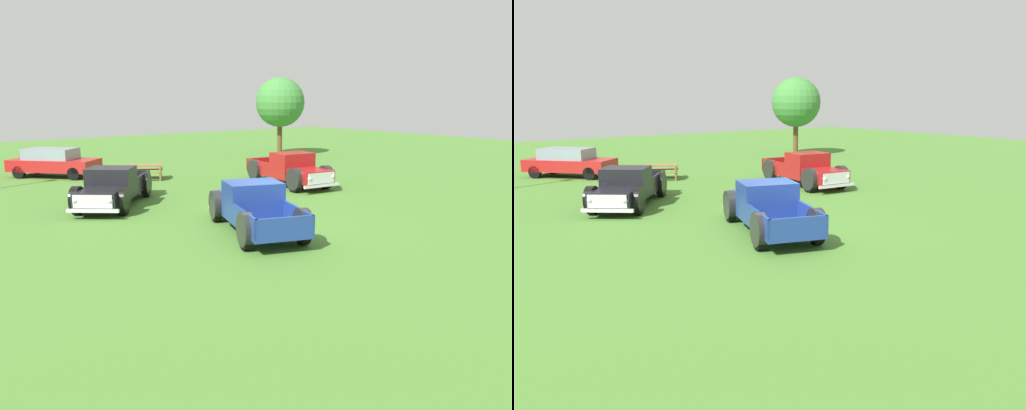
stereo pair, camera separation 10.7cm
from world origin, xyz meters
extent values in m
plane|color=#477A2D|center=(0.00, 0.00, 0.00)|extent=(80.00, 80.00, 0.00)
cube|color=navy|center=(-0.03, 1.45, 0.69)|extent=(2.01, 2.00, 0.58)
cube|color=silver|center=(0.23, 2.22, 0.69)|extent=(1.38, 0.52, 0.48)
sphere|color=silver|center=(-0.38, 2.40, 0.71)|extent=(0.21, 0.21, 0.21)
sphere|color=silver|center=(0.83, 1.99, 0.71)|extent=(0.21, 0.21, 0.21)
cube|color=navy|center=(-0.50, 0.06, 1.00)|extent=(2.10, 1.85, 1.20)
cube|color=#8C9EA8|center=(-0.29, 0.67, 1.27)|extent=(1.45, 0.52, 0.53)
cube|color=navy|center=(-1.07, -1.62, 0.45)|extent=(2.36, 2.64, 0.10)
cube|color=navy|center=(-1.86, -1.35, 0.79)|extent=(0.79, 2.11, 0.58)
cube|color=navy|center=(-0.28, -1.89, 0.79)|extent=(0.79, 2.11, 0.58)
cube|color=navy|center=(-1.41, -2.62, 0.79)|extent=(1.69, 0.64, 0.58)
cylinder|color=black|center=(-0.86, 1.73, 0.40)|extent=(0.47, 0.83, 0.80)
cylinder|color=#B7B7BC|center=(-0.87, 1.74, 0.40)|extent=(0.34, 0.38, 0.32)
cylinder|color=black|center=(-0.86, 1.73, 0.60)|extent=(0.60, 1.05, 1.01)
cylinder|color=black|center=(0.80, 1.17, 0.40)|extent=(0.47, 0.83, 0.80)
cylinder|color=#B7B7BC|center=(0.81, 1.17, 0.40)|extent=(0.34, 0.38, 0.32)
cylinder|color=black|center=(0.80, 1.17, 0.60)|extent=(0.60, 1.05, 1.01)
cylinder|color=black|center=(-1.99, -1.59, 0.40)|extent=(0.47, 0.83, 0.80)
cylinder|color=#B7B7BC|center=(-2.00, -1.58, 0.40)|extent=(0.34, 0.38, 0.32)
cylinder|color=black|center=(-1.99, -1.59, 0.60)|extent=(0.60, 1.05, 1.01)
cylinder|color=black|center=(-0.32, -2.15, 0.40)|extent=(0.47, 0.83, 0.80)
cylinder|color=#B7B7BC|center=(-0.31, -2.16, 0.40)|extent=(0.34, 0.38, 0.32)
cylinder|color=black|center=(-0.32, -2.15, 0.60)|extent=(0.60, 1.05, 1.01)
cube|color=silver|center=(0.24, 2.26, 0.36)|extent=(1.84, 0.71, 0.13)
cube|color=black|center=(-3.72, 5.12, 0.67)|extent=(2.18, 2.17, 0.56)
cube|color=silver|center=(-4.21, 4.51, 0.67)|extent=(1.13, 0.93, 0.47)
sphere|color=silver|center=(-3.71, 4.14, 0.70)|extent=(0.20, 0.20, 0.20)
sphere|color=silver|center=(-4.68, 4.92, 0.70)|extent=(0.20, 0.20, 0.20)
cube|color=black|center=(-2.82, 6.24, 0.98)|extent=(2.17, 2.11, 1.18)
cube|color=#8C9EA8|center=(-3.21, 5.76, 1.24)|extent=(1.18, 0.96, 0.52)
cube|color=black|center=(-1.73, 7.60, 0.44)|extent=(2.68, 2.75, 0.10)
cube|color=black|center=(-1.09, 7.09, 0.77)|extent=(1.41, 1.73, 0.56)
cube|color=black|center=(-2.36, 8.11, 0.77)|extent=(1.41, 1.73, 0.56)
cube|color=black|center=(-1.08, 8.41, 0.77)|extent=(1.39, 1.14, 0.56)
cylinder|color=black|center=(-3.05, 4.59, 0.39)|extent=(0.66, 0.75, 0.78)
cylinder|color=#B7B7BC|center=(-3.04, 4.58, 0.39)|extent=(0.39, 0.40, 0.31)
cylinder|color=black|center=(-3.05, 4.59, 0.59)|extent=(0.84, 0.95, 0.98)
cylinder|color=black|center=(-4.39, 5.66, 0.39)|extent=(0.66, 0.75, 0.78)
cylinder|color=#B7B7BC|center=(-4.40, 5.67, 0.39)|extent=(0.39, 0.40, 0.31)
cylinder|color=black|center=(-4.39, 5.66, 0.59)|extent=(0.84, 0.95, 0.98)
cylinder|color=black|center=(-0.90, 7.26, 0.39)|extent=(0.66, 0.75, 0.78)
cylinder|color=#B7B7BC|center=(-0.89, 7.26, 0.39)|extent=(0.39, 0.40, 0.31)
cylinder|color=black|center=(-0.90, 7.26, 0.59)|extent=(0.84, 0.95, 0.98)
cylinder|color=black|center=(-2.24, 8.34, 0.39)|extent=(0.66, 0.75, 0.78)
cylinder|color=#B7B7BC|center=(-2.25, 8.35, 0.39)|extent=(0.39, 0.40, 0.31)
cylinder|color=black|center=(-2.24, 8.34, 0.59)|extent=(0.84, 0.95, 0.98)
cube|color=silver|center=(-4.24, 4.48, 0.35)|extent=(1.52, 1.25, 0.12)
cube|color=maroon|center=(5.82, 4.11, 0.69)|extent=(1.77, 1.75, 0.58)
cube|color=silver|center=(5.73, 3.30, 0.69)|extent=(1.45, 0.22, 0.49)
sphere|color=silver|center=(6.37, 3.25, 0.72)|extent=(0.21, 0.21, 0.21)
sphere|color=silver|center=(5.09, 3.39, 0.72)|extent=(0.21, 0.21, 0.21)
cube|color=maroon|center=(5.98, 5.58, 1.01)|extent=(1.91, 1.56, 1.22)
cube|color=#8C9EA8|center=(5.91, 4.94, 1.28)|extent=(1.52, 0.21, 0.54)
cube|color=maroon|center=(6.18, 7.37, 0.46)|extent=(2.00, 2.40, 0.11)
cube|color=maroon|center=(7.01, 7.28, 0.80)|extent=(0.33, 2.22, 0.58)
cube|color=maroon|center=(5.34, 7.46, 0.80)|extent=(0.33, 2.22, 0.58)
cube|color=maroon|center=(6.29, 8.43, 0.80)|extent=(1.77, 0.28, 0.58)
cylinder|color=black|center=(6.70, 4.01, 0.40)|extent=(0.32, 0.83, 0.80)
cylinder|color=#B7B7BC|center=(6.71, 4.01, 0.40)|extent=(0.29, 0.35, 0.32)
cylinder|color=black|center=(6.70, 4.01, 0.61)|extent=(0.41, 1.04, 1.02)
cylinder|color=black|center=(4.93, 4.20, 0.40)|extent=(0.32, 0.83, 0.80)
cylinder|color=#B7B7BC|center=(4.92, 4.21, 0.40)|extent=(0.29, 0.35, 0.32)
cylinder|color=black|center=(4.93, 4.20, 0.61)|extent=(0.41, 1.04, 1.02)
cylinder|color=black|center=(7.09, 7.53, 0.40)|extent=(0.32, 0.83, 0.80)
cylinder|color=#B7B7BC|center=(7.10, 7.53, 0.40)|extent=(0.29, 0.35, 0.32)
cylinder|color=black|center=(7.09, 7.53, 0.61)|extent=(0.41, 1.04, 1.02)
cylinder|color=black|center=(5.32, 7.73, 0.40)|extent=(0.32, 0.83, 0.80)
cylinder|color=#B7B7BC|center=(5.31, 7.73, 0.40)|extent=(0.29, 0.35, 0.32)
cylinder|color=black|center=(5.32, 7.73, 0.61)|extent=(0.41, 1.04, 1.02)
cube|color=silver|center=(5.72, 3.25, 0.36)|extent=(1.93, 0.32, 0.13)
cube|color=#B21E1E|center=(-2.43, 15.39, 0.65)|extent=(4.54, 4.66, 0.63)
cube|color=#7F939E|center=(-2.53, 15.51, 1.25)|extent=(2.93, 2.97, 0.58)
cylinder|color=black|center=(-0.74, 14.82, 0.34)|extent=(0.61, 0.63, 0.67)
cylinder|color=black|center=(-1.96, 13.67, 0.34)|extent=(0.61, 0.63, 0.67)
cylinder|color=black|center=(-2.89, 17.11, 0.34)|extent=(0.61, 0.63, 0.67)
cylinder|color=black|center=(-4.11, 15.96, 0.34)|extent=(0.61, 0.63, 0.67)
cube|color=olive|center=(1.10, 11.67, 0.75)|extent=(1.96, 1.56, 0.06)
cube|color=olive|center=(1.39, 12.20, 0.45)|extent=(1.72, 1.10, 0.05)
cube|color=olive|center=(0.81, 11.15, 0.45)|extent=(1.72, 1.10, 0.05)
cube|color=olive|center=(1.80, 11.29, 0.38)|extent=(0.74, 1.27, 0.75)
cube|color=olive|center=(0.40, 12.06, 0.38)|extent=(0.74, 1.27, 0.75)
cylinder|color=orange|center=(8.17, 9.03, 0.42)|extent=(0.56, 0.56, 0.85)
cylinder|color=black|center=(8.17, 9.03, 0.90)|extent=(0.59, 0.59, 0.10)
cylinder|color=brown|center=(13.82, 15.99, 1.25)|extent=(0.36, 0.36, 2.50)
sphere|color=#3D7F38|center=(13.82, 15.99, 3.83)|extent=(3.55, 3.55, 3.55)
camera|label=1|loc=(-10.11, -12.84, 4.32)|focal=35.63mm
camera|label=2|loc=(-10.03, -12.90, 4.32)|focal=35.63mm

